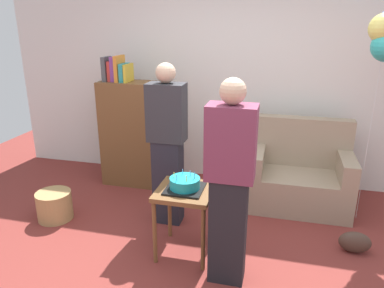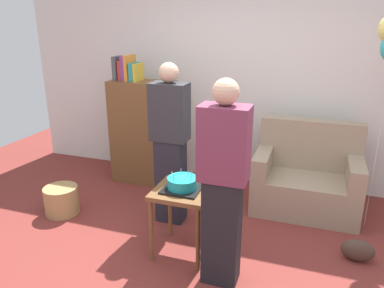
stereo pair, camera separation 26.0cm
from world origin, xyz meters
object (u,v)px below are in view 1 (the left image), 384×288
object	(u,v)px
side_table	(185,199)
person_blowing_candles	(167,145)
bookshelf	(134,132)
person_holding_cake	(230,184)
wicker_basket	(54,205)
birthday_cake	(185,184)
couch	(299,176)
handbag	(355,242)

from	to	relation	value
side_table	person_blowing_candles	bearing A→B (deg)	122.24
bookshelf	person_holding_cake	world-z (taller)	person_holding_cake
person_blowing_candles	wicker_basket	world-z (taller)	person_blowing_candles
birthday_cake	couch	bearing A→B (deg)	50.58
couch	bookshelf	bearing A→B (deg)	177.39
birthday_cake	side_table	bearing A→B (deg)	81.17
side_table	handbag	xyz separation A→B (m)	(1.48, 0.37, -0.43)
side_table	person_holding_cake	world-z (taller)	person_holding_cake
handbag	couch	bearing A→B (deg)	120.39
wicker_basket	handbag	xyz separation A→B (m)	(2.97, 0.14, -0.05)
person_holding_cake	wicker_basket	xyz separation A→B (m)	(-1.90, 0.49, -0.68)
wicker_basket	handbag	distance (m)	2.97
person_blowing_candles	handbag	size ratio (longest dim) A/B	5.82
side_table	birthday_cake	xyz separation A→B (m)	(-0.00, -0.00, 0.15)
side_table	person_blowing_candles	size ratio (longest dim) A/B	0.38
wicker_basket	person_blowing_candles	bearing A→B (deg)	12.65
bookshelf	side_table	bearing A→B (deg)	-52.21
couch	bookshelf	xyz separation A→B (m)	(-2.00, 0.09, 0.34)
couch	bookshelf	world-z (taller)	bookshelf
person_blowing_candles	person_holding_cake	bearing A→B (deg)	-57.99
bookshelf	person_holding_cake	bearing A→B (deg)	-47.48
couch	side_table	world-z (taller)	couch
birthday_cake	person_holding_cake	xyz separation A→B (m)	(0.42, -0.26, 0.16)
wicker_basket	person_holding_cake	bearing A→B (deg)	-14.35
bookshelf	side_table	size ratio (longest dim) A/B	2.58
person_holding_cake	person_blowing_candles	bearing A→B (deg)	-35.37
person_holding_cake	side_table	bearing A→B (deg)	-21.02
birthday_cake	person_blowing_candles	size ratio (longest dim) A/B	0.20
couch	birthday_cake	world-z (taller)	couch
bookshelf	wicker_basket	size ratio (longest dim) A/B	4.45
bookshelf	person_blowing_candles	world-z (taller)	person_blowing_candles
couch	handbag	world-z (taller)	couch
bookshelf	person_blowing_candles	bearing A→B (deg)	-49.15
couch	birthday_cake	bearing A→B (deg)	-129.42
person_blowing_candles	person_holding_cake	distance (m)	1.05
person_holding_cake	birthday_cake	bearing A→B (deg)	-21.02
side_table	person_holding_cake	size ratio (longest dim) A/B	0.38
bookshelf	birthday_cake	distance (m)	1.64
bookshelf	person_holding_cake	xyz separation A→B (m)	(1.42, -1.55, 0.15)
handbag	person_blowing_candles	bearing A→B (deg)	175.96
bookshelf	wicker_basket	distance (m)	1.28
bookshelf	person_blowing_candles	size ratio (longest dim) A/B	0.98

